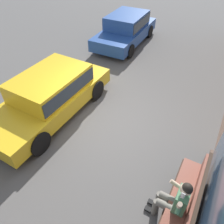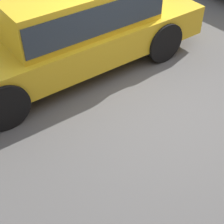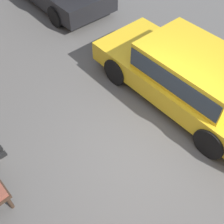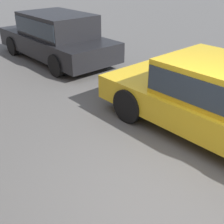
{
  "view_description": "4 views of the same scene",
  "coord_description": "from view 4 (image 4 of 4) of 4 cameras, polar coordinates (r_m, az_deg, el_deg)",
  "views": [
    {
      "loc": [
        4.29,
        2.6,
        4.79
      ],
      "look_at": [
        0.52,
        0.49,
        0.97
      ],
      "focal_mm": 35.0,
      "sensor_mm": 36.0,
      "label": 1
    },
    {
      "loc": [
        2.82,
        2.6,
        3.21
      ],
      "look_at": [
        1.2,
        0.42,
        0.81
      ],
      "focal_mm": 55.0,
      "sensor_mm": 36.0,
      "label": 2
    },
    {
      "loc": [
        -1.89,
        2.6,
        4.89
      ],
      "look_at": [
        0.48,
        0.49,
        1.19
      ],
      "focal_mm": 45.0,
      "sensor_mm": 36.0,
      "label": 3
    },
    {
      "loc": [
        -1.45,
        2.6,
        2.77
      ],
      "look_at": [
        1.05,
        0.3,
        0.98
      ],
      "focal_mm": 45.0,
      "sensor_mm": 36.0,
      "label": 4
    }
  ],
  "objects": [
    {
      "name": "ground_plane",
      "position": [
        4.06,
        13.81,
        -16.17
      ],
      "size": [
        60.0,
        60.0,
        0.0
      ],
      "primitive_type": "plane",
      "color": "#565451"
    },
    {
      "name": "parked_car_far",
      "position": [
        9.34,
        -11.24,
        15.08
      ],
      "size": [
        4.57,
        1.97,
        1.47
      ],
      "color": "black",
      "rests_on": "ground_plane"
    }
  ]
}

